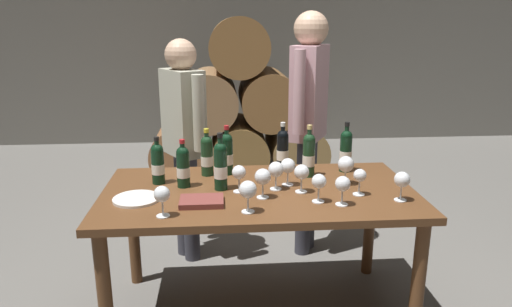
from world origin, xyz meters
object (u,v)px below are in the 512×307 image
object	(u,v)px
wine_bottle_1	(221,166)
wine_glass_3	(346,165)
wine_glass_9	(343,185)
tasting_notebook	(202,201)
wine_bottle_2	(207,155)
wine_bottle_5	(283,149)
sommelier_presenting	(309,112)
wine_glass_5	(302,173)
wine_glass_8	(239,173)
dining_table	(259,205)
wine_glass_4	(276,170)
wine_glass_11	(319,182)
wine_bottle_6	(309,154)
wine_bottle_7	(227,153)
wine_bottle_4	(183,166)
wine_glass_2	(162,195)
wine_bottle_0	(158,163)
wine_glass_6	(288,166)
wine_bottle_3	(346,150)
wine_glass_10	(402,180)
wine_glass_1	(263,177)
taster_seated_left	(184,132)
wine_glass_7	(248,190)
serving_plate	(136,199)
wine_glass_0	(360,177)

from	to	relation	value
wine_bottle_1	wine_glass_3	world-z (taller)	wine_bottle_1
wine_glass_9	tasting_notebook	bearing A→B (deg)	174.39
wine_bottle_1	wine_bottle_2	bearing A→B (deg)	107.41
wine_bottle_5	sommelier_presenting	xyz separation A→B (m)	(0.23, 0.39, 0.16)
wine_glass_3	tasting_notebook	xyz separation A→B (m)	(-0.80, -0.24, -0.10)
sommelier_presenting	wine_glass_5	bearing A→B (deg)	-102.79
wine_glass_9	wine_glass_8	bearing A→B (deg)	155.87
dining_table	wine_glass_4	bearing A→B (deg)	-2.06
wine_glass_11	wine_glass_3	bearing A→B (deg)	51.08
wine_bottle_6	wine_bottle_1	bearing A→B (deg)	-160.24
wine_bottle_7	wine_bottle_2	bearing A→B (deg)	-174.26
wine_bottle_4	wine_glass_2	world-z (taller)	wine_bottle_4
wine_bottle_0	wine_glass_8	size ratio (longest dim) A/B	1.81
wine_glass_3	wine_glass_11	distance (m)	0.33
wine_bottle_7	wine_glass_6	bearing A→B (deg)	-34.52
wine_bottle_1	wine_bottle_3	bearing A→B (deg)	19.21
wine_glass_4	wine_glass_10	distance (m)	0.65
wine_glass_11	wine_bottle_7	bearing A→B (deg)	132.69
wine_bottle_2	wine_glass_1	bearing A→B (deg)	-53.60
wine_glass_10	wine_bottle_1	bearing A→B (deg)	165.30
wine_glass_10	wine_glass_11	bearing A→B (deg)	178.19
wine_glass_2	taster_seated_left	xyz separation A→B (m)	(0.03, 1.05, 0.05)
wine_glass_10	tasting_notebook	world-z (taller)	wine_glass_10
wine_glass_3	taster_seated_left	xyz separation A→B (m)	(-0.94, 0.67, 0.05)
wine_bottle_5	wine_glass_10	world-z (taller)	wine_bottle_5
wine_glass_1	taster_seated_left	world-z (taller)	taster_seated_left
wine_bottle_7	wine_glass_7	bearing A→B (deg)	-81.53
wine_bottle_0	wine_bottle_1	size ratio (longest dim) A/B	0.85
dining_table	serving_plate	distance (m)	0.66
wine_bottle_5	wine_bottle_7	distance (m)	0.35
wine_glass_5	wine_glass_6	bearing A→B (deg)	116.35
wine_glass_6	serving_plate	bearing A→B (deg)	-168.47
wine_glass_4	wine_glass_1	bearing A→B (deg)	-125.14
wine_glass_9	taster_seated_left	world-z (taller)	taster_seated_left
wine_bottle_3	wine_glass_11	world-z (taller)	wine_bottle_3
wine_bottle_3	taster_seated_left	xyz separation A→B (m)	(-1.00, 0.43, 0.03)
wine_bottle_7	wine_glass_3	world-z (taller)	wine_bottle_7
wine_glass_8	wine_glass_10	bearing A→B (deg)	-13.05
wine_glass_5	taster_seated_left	bearing A→B (deg)	131.04
dining_table	wine_glass_0	bearing A→B (deg)	-12.66
wine_bottle_7	wine_glass_9	xyz separation A→B (m)	(0.56, -0.54, -0.02)
wine_bottle_7	tasting_notebook	size ratio (longest dim) A/B	1.36
wine_glass_9	wine_bottle_7	bearing A→B (deg)	136.12
wine_glass_5	wine_glass_7	distance (m)	0.39
wine_bottle_7	wine_glass_0	size ratio (longest dim) A/B	2.08
wine_bottle_2	wine_bottle_5	xyz separation A→B (m)	(0.46, 0.08, 0.01)
wine_bottle_2	wine_bottle_4	distance (m)	0.23
wine_glass_6	wine_glass_7	size ratio (longest dim) A/B	0.98
wine_bottle_3	wine_bottle_7	bearing A→B (deg)	-179.99
wine_glass_2	taster_seated_left	world-z (taller)	taster_seated_left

